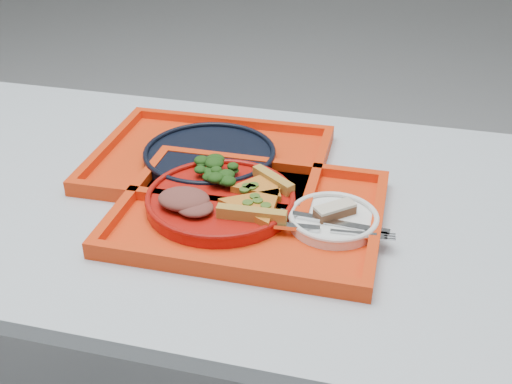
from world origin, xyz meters
TOP-DOWN VIEW (x-y plane):
  - table at (0.00, 0.00)m, footprint 1.60×0.80m
  - tray_main at (0.23, -0.07)m, footprint 0.45×0.35m
  - tray_far at (0.11, 0.10)m, footprint 0.46×0.36m
  - dinner_plate at (0.18, -0.06)m, footprint 0.26×0.26m
  - side_plate at (0.38, -0.07)m, footprint 0.15×0.15m
  - navy_plate at (0.11, 0.10)m, footprint 0.26×0.26m
  - pizza_slice_a at (0.25, -0.08)m, footprint 0.12×0.14m
  - pizza_slice_b at (0.24, -0.01)m, footprint 0.14×0.15m
  - salad_heap at (0.15, 0.01)m, footprint 0.08×0.07m
  - meat_portion at (0.13, -0.10)m, footprint 0.09×0.07m
  - dessert_bar at (0.38, -0.06)m, footprint 0.07×0.07m
  - knife at (0.38, -0.08)m, footprint 0.19×0.03m
  - fork at (0.38, -0.11)m, footprint 0.19×0.04m

SIDE VIEW (x-z plane):
  - table at x=0.00m, z-range 0.30..1.05m
  - tray_main at x=0.23m, z-range 0.75..0.76m
  - tray_far at x=0.11m, z-range 0.75..0.76m
  - side_plate at x=0.38m, z-range 0.76..0.78m
  - navy_plate at x=0.11m, z-range 0.76..0.78m
  - dinner_plate at x=0.18m, z-range 0.76..0.78m
  - knife at x=0.38m, z-range 0.78..0.78m
  - fork at x=0.38m, z-range 0.78..0.78m
  - dessert_bar at x=0.38m, z-range 0.78..0.80m
  - pizza_slice_a at x=0.25m, z-range 0.78..0.80m
  - pizza_slice_b at x=0.24m, z-range 0.78..0.80m
  - meat_portion at x=0.13m, z-range 0.78..0.81m
  - salad_heap at x=0.15m, z-range 0.78..0.82m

